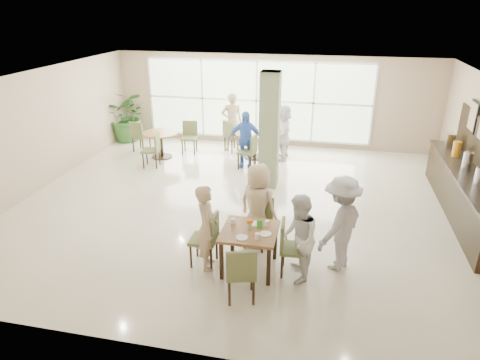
% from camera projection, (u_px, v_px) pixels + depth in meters
% --- Properties ---
extents(ground, '(10.00, 10.00, 0.00)m').
position_uv_depth(ground, '(243.00, 204.00, 9.69)').
color(ground, beige).
rests_on(ground, ground).
extents(room_shell, '(10.00, 10.00, 10.00)m').
position_uv_depth(room_shell, '(243.00, 132.00, 9.04)').
color(room_shell, white).
rests_on(room_shell, ground).
extents(window_bank, '(7.00, 0.04, 7.00)m').
position_uv_depth(window_bank, '(256.00, 101.00, 13.27)').
color(window_bank, silver).
rests_on(window_bank, ground).
extents(column, '(0.45, 0.45, 2.80)m').
position_uv_depth(column, '(270.00, 131.00, 10.16)').
color(column, '#728059').
rests_on(column, ground).
extents(main_table, '(0.92, 0.92, 0.75)m').
position_uv_depth(main_table, '(250.00, 235.00, 7.11)').
color(main_table, brown).
rests_on(main_table, ground).
extents(round_table_left, '(1.03, 1.03, 0.75)m').
position_uv_depth(round_table_left, '(161.00, 139.00, 12.41)').
color(round_table_left, brown).
rests_on(round_table_left, ground).
extents(round_table_right, '(1.17, 1.17, 0.75)m').
position_uv_depth(round_table_right, '(255.00, 138.00, 12.38)').
color(round_table_right, brown).
rests_on(round_table_right, ground).
extents(chairs_main_table, '(2.01, 2.10, 0.95)m').
position_uv_depth(chairs_main_table, '(249.00, 245.00, 7.17)').
color(chairs_main_table, '#5D693A').
rests_on(chairs_main_table, ground).
extents(chairs_table_left, '(2.01, 1.83, 0.95)m').
position_uv_depth(chairs_table_left, '(160.00, 141.00, 12.48)').
color(chairs_table_left, '#5D693A').
rests_on(chairs_table_left, ground).
extents(chairs_table_right, '(2.04, 1.96, 0.95)m').
position_uv_depth(chairs_table_right, '(253.00, 142.00, 12.39)').
color(chairs_table_right, '#5D693A').
rests_on(chairs_table_right, ground).
extents(tabletop_clutter, '(0.73, 0.70, 0.21)m').
position_uv_depth(tabletop_clutter, '(252.00, 227.00, 7.04)').
color(tabletop_clutter, white).
rests_on(tabletop_clutter, main_table).
extents(buffet_counter, '(0.64, 4.70, 1.95)m').
position_uv_depth(buffet_counter, '(465.00, 191.00, 9.02)').
color(buffet_counter, black).
rests_on(buffet_counter, ground).
extents(framed_art_b, '(0.05, 0.55, 0.70)m').
position_uv_depth(framed_art_b, '(473.00, 116.00, 9.64)').
color(framed_art_b, black).
rests_on(framed_art_b, ground).
extents(potted_plant, '(1.68, 1.68, 1.66)m').
position_uv_depth(potted_plant, '(128.00, 116.00, 13.81)').
color(potted_plant, '#2C6126').
rests_on(potted_plant, ground).
extents(teen_left, '(0.49, 0.63, 1.52)m').
position_uv_depth(teen_left, '(207.00, 227.00, 7.14)').
color(teen_left, tan).
rests_on(teen_left, ground).
extents(teen_far, '(0.88, 0.71, 1.59)m').
position_uv_depth(teen_far, '(258.00, 205.00, 7.85)').
color(teen_far, tan).
rests_on(teen_far, ground).
extents(teen_right, '(0.67, 0.81, 1.49)m').
position_uv_depth(teen_right, '(298.00, 239.00, 6.82)').
color(teen_right, white).
rests_on(teen_right, ground).
extents(teen_standing, '(1.10, 1.25, 1.67)m').
position_uv_depth(teen_standing, '(341.00, 223.00, 7.10)').
color(teen_standing, '#A7A8AA').
rests_on(teen_standing, ground).
extents(adult_a, '(0.98, 0.64, 1.57)m').
position_uv_depth(adult_a, '(245.00, 139.00, 11.61)').
color(adult_a, '#4777D5').
rests_on(adult_a, ground).
extents(adult_b, '(0.73, 1.53, 1.61)m').
position_uv_depth(adult_b, '(283.00, 132.00, 12.19)').
color(adult_b, white).
rests_on(adult_b, ground).
extents(adult_standing, '(0.76, 0.63, 1.78)m').
position_uv_depth(adult_standing, '(232.00, 122.00, 12.90)').
color(adult_standing, tan).
rests_on(adult_standing, ground).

